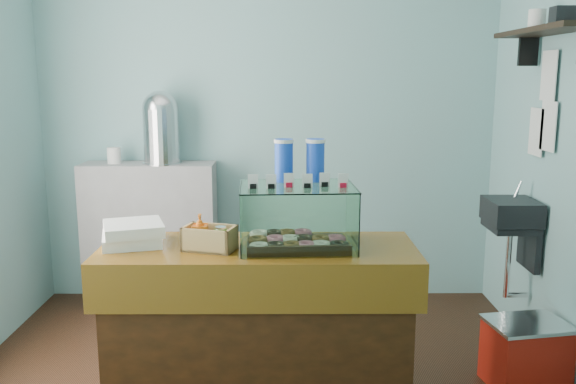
{
  "coord_description": "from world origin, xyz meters",
  "views": [
    {
      "loc": [
        0.14,
        -3.23,
        1.76
      ],
      "look_at": [
        0.15,
        -0.15,
        1.16
      ],
      "focal_mm": 38.0,
      "sensor_mm": 36.0,
      "label": 1
    }
  ],
  "objects_px": {
    "display_case": "(297,213)",
    "coffee_urn": "(161,126)",
    "counter": "(259,329)",
    "red_cooler": "(526,354)"
  },
  "relations": [
    {
      "from": "counter",
      "to": "coffee_urn",
      "type": "relative_size",
      "value": 2.95
    },
    {
      "from": "coffee_urn",
      "to": "red_cooler",
      "type": "bearing_deg",
      "value": -29.59
    },
    {
      "from": "counter",
      "to": "coffee_urn",
      "type": "bearing_deg",
      "value": 116.73
    },
    {
      "from": "coffee_urn",
      "to": "red_cooler",
      "type": "xyz_separation_m",
      "value": [
        2.3,
        -1.3,
        -1.19
      ]
    },
    {
      "from": "red_cooler",
      "to": "counter",
      "type": "bearing_deg",
      "value": 179.64
    },
    {
      "from": "red_cooler",
      "to": "display_case",
      "type": "bearing_deg",
      "value": 179.63
    },
    {
      "from": "counter",
      "to": "display_case",
      "type": "xyz_separation_m",
      "value": [
        0.2,
        0.03,
        0.61
      ]
    },
    {
      "from": "display_case",
      "to": "red_cooler",
      "type": "height_order",
      "value": "display_case"
    },
    {
      "from": "coffee_urn",
      "to": "red_cooler",
      "type": "height_order",
      "value": "coffee_urn"
    },
    {
      "from": "display_case",
      "to": "coffee_urn",
      "type": "relative_size",
      "value": 1.1
    }
  ]
}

